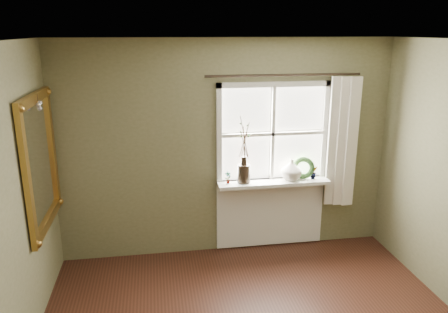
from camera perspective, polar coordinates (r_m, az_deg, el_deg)
name	(u,v)px	position (r m, az deg, el deg)	size (l,w,h in m)	color
ceiling	(288,43)	(2.83, 8.36, 14.44)	(4.50, 4.50, 0.00)	silver
wall_back	(226,149)	(5.26, 0.30, 1.03)	(4.00, 0.10, 2.60)	#6B6946
window_frame	(273,134)	(5.26, 6.36, 2.96)	(1.36, 0.06, 1.24)	white
window_sill	(273,182)	(5.33, 6.48, -3.39)	(1.36, 0.26, 0.04)	white
window_apron	(270,212)	(5.59, 6.03, -7.27)	(1.36, 0.04, 0.88)	white
dark_jug	(244,174)	(5.20, 2.61, -2.26)	(0.15, 0.15, 0.22)	black
cream_vase	(292,170)	(5.34, 8.81, -1.71)	(0.25, 0.25, 0.26)	silver
wreath	(303,170)	(5.44, 10.31, -1.76)	(0.28, 0.28, 0.07)	#2B4B21
potted_plant_left	(228,178)	(5.18, 0.52, -2.76)	(0.08, 0.05, 0.15)	#2B4B21
potted_plant_right	(314,172)	(5.45, 11.66, -2.03)	(0.09, 0.07, 0.17)	#2B4B21
curtain	(341,142)	(5.49, 15.09, 1.80)	(0.36, 0.12, 1.59)	silver
curtain_rod	(284,75)	(5.12, 7.88, 10.49)	(0.03, 0.03, 1.84)	black
gilt_mirror	(40,162)	(4.64, -22.85, -0.65)	(0.10, 1.13, 1.34)	white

